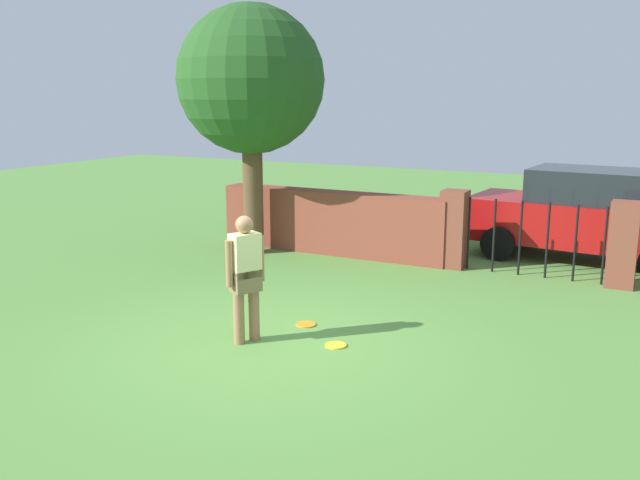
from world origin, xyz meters
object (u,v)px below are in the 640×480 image
person (245,273)px  car (586,215)px  tree (251,81)px  frisbee_yellow (336,345)px  frisbee_orange (306,324)px

person → car: car is taller
tree → frisbee_yellow: 6.25m
frisbee_yellow → person: bearing=-161.1°
tree → person: 5.50m
car → frisbee_orange: size_ratio=16.03×
person → car: size_ratio=0.37×
person → frisbee_yellow: bearing=-44.8°
person → frisbee_yellow: (1.07, 0.37, -0.89)m
person → frisbee_orange: size_ratio=6.00×
person → frisbee_yellow: person is taller
person → tree: bearing=57.8°
tree → car: size_ratio=1.09×
person → frisbee_yellow: 1.44m
car → frisbee_yellow: car is taller
person → car: 7.29m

